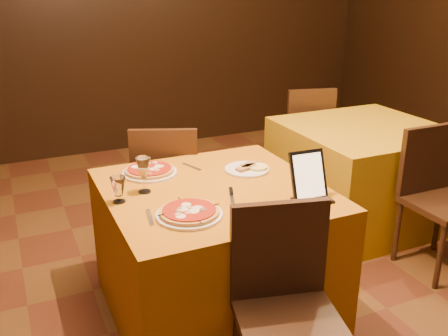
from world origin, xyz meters
name	(u,v)px	position (x,y,z in m)	size (l,w,h in m)	color
wall_back	(107,19)	(0.00, 3.50, 1.40)	(6.00, 0.01, 2.80)	black
main_table	(214,251)	(-0.15, 0.40, 0.38)	(1.10, 1.10, 0.75)	#A9620A
side_table	(361,174)	(1.34, 1.01, 0.38)	(1.10, 1.10, 0.75)	#B2820B
chair_main_near	(290,323)	(-0.15, -0.38, 0.46)	(0.37, 0.37, 0.91)	black
chair_main_far	(168,186)	(-0.15, 1.20, 0.46)	(0.40, 0.40, 0.91)	black
chair_side_near	(445,204)	(1.34, 0.22, 0.46)	(0.38, 0.38, 0.91)	black
chair_side_far	(303,135)	(1.34, 1.85, 0.46)	(0.47, 0.47, 0.91)	black
pizza_near	(189,213)	(-0.38, 0.14, 0.77)	(0.31, 0.31, 0.03)	white
pizza_far	(150,171)	(-0.39, 0.74, 0.77)	(0.30, 0.30, 0.03)	white
cutlet_dish	(247,168)	(0.12, 0.56, 0.76)	(0.25, 0.25, 0.03)	white
wine_glass	(144,175)	(-0.49, 0.50, 0.84)	(0.08, 0.08, 0.19)	#F7E38C
water_glass	(118,190)	(-0.64, 0.43, 0.81)	(0.06, 0.06, 0.13)	white
tablet	(308,175)	(0.22, 0.10, 0.87)	(0.18, 0.02, 0.24)	black
knife	(232,199)	(-0.13, 0.23, 0.75)	(0.22, 0.02, 0.01)	silver
fork_near	(150,217)	(-0.55, 0.20, 0.75)	(0.17, 0.02, 0.01)	silver
fork_far	(191,167)	(-0.15, 0.74, 0.75)	(0.16, 0.02, 0.01)	#B9BAC1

